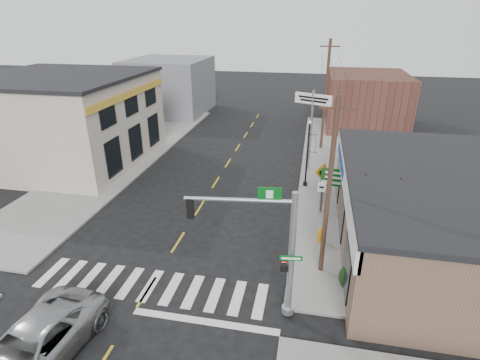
% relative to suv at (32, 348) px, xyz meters
% --- Properties ---
extents(ground, '(140.00, 140.00, 0.00)m').
position_rel_suv_xyz_m(ground, '(2.19, 4.27, -0.79)').
color(ground, black).
rests_on(ground, ground).
extents(sidewalk_right, '(6.00, 38.00, 0.13)m').
position_rel_suv_xyz_m(sidewalk_right, '(11.19, 17.27, -0.73)').
color(sidewalk_right, slate).
rests_on(sidewalk_right, ground).
extents(sidewalk_left, '(6.00, 38.00, 0.13)m').
position_rel_suv_xyz_m(sidewalk_left, '(-6.81, 17.27, -0.73)').
color(sidewalk_left, slate).
rests_on(sidewalk_left, ground).
extents(center_line, '(0.12, 56.00, 0.01)m').
position_rel_suv_xyz_m(center_line, '(2.19, 12.27, -0.79)').
color(center_line, gold).
rests_on(center_line, ground).
extents(crosswalk, '(11.00, 2.20, 0.01)m').
position_rel_suv_xyz_m(crosswalk, '(2.19, 4.67, -0.79)').
color(crosswalk, silver).
rests_on(crosswalk, ground).
extents(thrift_store, '(12.00, 14.00, 4.00)m').
position_rel_suv_xyz_m(thrift_store, '(16.69, 10.27, 1.21)').
color(thrift_store, brown).
rests_on(thrift_store, ground).
extents(left_building, '(12.00, 12.00, 6.80)m').
position_rel_suv_xyz_m(left_building, '(-10.81, 18.27, 2.61)').
color(left_building, '#BBAE9C').
rests_on(left_building, ground).
extents(bldg_distant_right, '(8.00, 10.00, 5.60)m').
position_rel_suv_xyz_m(bldg_distant_right, '(14.19, 34.27, 2.01)').
color(bldg_distant_right, '#542F26').
rests_on(bldg_distant_right, ground).
extents(bldg_distant_left, '(9.00, 10.00, 6.40)m').
position_rel_suv_xyz_m(bldg_distant_left, '(-8.81, 36.27, 2.41)').
color(bldg_distant_left, slate).
rests_on(bldg_distant_left, ground).
extents(suv, '(3.08, 5.90, 1.59)m').
position_rel_suv_xyz_m(suv, '(0.00, 0.00, 0.00)').
color(suv, '#9C9EA0').
rests_on(suv, ground).
extents(traffic_signal_pole, '(4.38, 0.37, 5.55)m').
position_rel_suv_xyz_m(traffic_signal_pole, '(7.73, 4.09, 2.65)').
color(traffic_signal_pole, '#909398').
rests_on(traffic_signal_pole, sidewalk_right).
extents(guide_sign, '(1.75, 0.14, 3.07)m').
position_rel_suv_xyz_m(guide_sign, '(10.39, 13.08, 1.31)').
color(guide_sign, '#432B1F').
rests_on(guide_sign, sidewalk_right).
extents(fire_hydrant, '(0.25, 0.25, 0.78)m').
position_rel_suv_xyz_m(fire_hydrant, '(9.64, 9.62, -0.24)').
color(fire_hydrant, orange).
rests_on(fire_hydrant, sidewalk_right).
extents(ped_crossing_sign, '(1.06, 0.07, 2.73)m').
position_rel_suv_xyz_m(ped_crossing_sign, '(9.63, 14.15, 1.21)').
color(ped_crossing_sign, gray).
rests_on(ped_crossing_sign, sidewalk_right).
extents(lamp_post, '(0.61, 0.48, 4.69)m').
position_rel_suv_xyz_m(lamp_post, '(8.66, 16.71, 2.07)').
color(lamp_post, black).
rests_on(lamp_post, sidewalk_right).
extents(dance_center_sign, '(2.86, 0.18, 6.08)m').
position_rel_suv_xyz_m(dance_center_sign, '(8.69, 20.05, 3.98)').
color(dance_center_sign, gray).
rests_on(dance_center_sign, sidewalk_right).
extents(bare_tree, '(2.45, 2.45, 4.89)m').
position_rel_suv_xyz_m(bare_tree, '(12.25, 9.33, 3.19)').
color(bare_tree, black).
rests_on(bare_tree, sidewalk_right).
extents(shrub_front, '(1.28, 1.28, 0.96)m').
position_rel_suv_xyz_m(shrub_front, '(11.08, 6.21, -0.18)').
color(shrub_front, '#1E3314').
rests_on(shrub_front, sidewalk_right).
extents(shrub_back, '(1.20, 1.20, 0.90)m').
position_rel_suv_xyz_m(shrub_back, '(12.09, 10.23, -0.21)').
color(shrub_back, black).
rests_on(shrub_back, sidewalk_right).
extents(utility_pole_near, '(1.43, 0.21, 8.24)m').
position_rel_suv_xyz_m(utility_pole_near, '(9.69, 7.20, 3.56)').
color(utility_pole_near, '#473A25').
rests_on(utility_pole_near, sidewalk_right).
extents(utility_pole_far, '(1.62, 0.24, 9.31)m').
position_rel_suv_xyz_m(utility_pole_far, '(9.69, 25.40, 4.11)').
color(utility_pole_far, '#432821').
rests_on(utility_pole_far, sidewalk_right).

